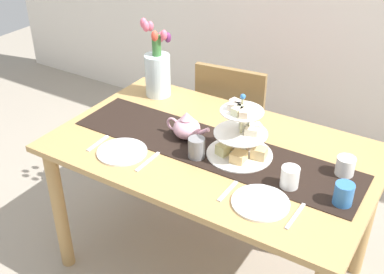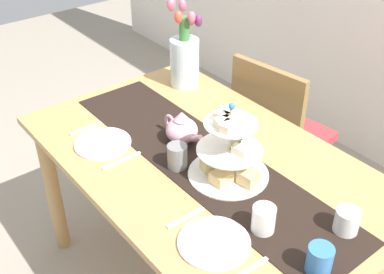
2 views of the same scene
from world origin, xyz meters
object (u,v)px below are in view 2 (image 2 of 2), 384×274
(chair_left, at_px, (277,131))
(dinner_plate_left, at_px, (103,143))
(dining_table, at_px, (205,181))
(tiered_cake_stand, at_px, (230,156))
(knife_right, at_px, (246,272))
(mug_orange, at_px, (319,260))
(mug_grey, at_px, (177,156))
(mug_white_text, at_px, (264,219))
(fork_left, at_px, (86,129))
(dinner_plate_right, at_px, (214,242))
(cream_jug, at_px, (347,221))
(knife_left, at_px, (122,161))
(tulip_vase, at_px, (185,56))
(teapot, at_px, (182,129))
(fork_right, at_px, (186,218))

(chair_left, bearing_deg, dinner_plate_left, -95.78)
(dining_table, relative_size, tiered_cake_stand, 4.93)
(tiered_cake_stand, bearing_deg, knife_right, -35.70)
(dining_table, height_order, mug_orange, mug_orange)
(chair_left, distance_m, dinner_plate_left, 0.99)
(dining_table, bearing_deg, dinner_plate_left, -141.29)
(mug_grey, bearing_deg, knife_right, -15.44)
(mug_white_text, bearing_deg, fork_left, -169.80)
(fork_left, distance_m, dinner_plate_right, 0.84)
(dining_table, bearing_deg, dinner_plate_right, -36.04)
(cream_jug, relative_size, knife_left, 0.50)
(tulip_vase, distance_m, dinner_plate_left, 0.63)
(dining_table, xyz_separation_m, tiered_cake_stand, (0.14, 0.00, 0.21))
(knife_right, xyz_separation_m, mug_white_text, (-0.09, 0.16, 0.04))
(teapot, height_order, knife_left, teapot)
(fork_left, height_order, mug_grey, mug_grey)
(knife_left, height_order, mug_orange, mug_orange)
(tiered_cake_stand, distance_m, teapot, 0.29)
(teapot, xyz_separation_m, knife_left, (-0.04, -0.26, -0.06))
(fork_right, distance_m, mug_orange, 0.45)
(teapot, height_order, dinner_plate_left, teapot)
(tiered_cake_stand, bearing_deg, tulip_vase, 155.05)
(cream_jug, height_order, knife_right, cream_jug)
(tiered_cake_stand, bearing_deg, mug_white_text, -20.72)
(tiered_cake_stand, distance_m, fork_left, 0.67)
(dinner_plate_left, bearing_deg, mug_orange, 9.80)
(chair_left, bearing_deg, dining_table, -71.24)
(cream_jug, relative_size, mug_grey, 0.89)
(tulip_vase, relative_size, mug_white_text, 4.57)
(chair_left, bearing_deg, teapot, -82.95)
(dinner_plate_right, distance_m, mug_white_text, 0.17)
(chair_left, distance_m, fork_right, 1.09)
(teapot, height_order, cream_jug, teapot)
(knife_left, height_order, knife_right, same)
(fork_left, relative_size, dinner_plate_right, 0.65)
(knife_left, bearing_deg, dinner_plate_right, 0.00)
(fork_left, distance_m, fork_right, 0.69)
(knife_left, bearing_deg, mug_white_text, 14.94)
(tulip_vase, xyz_separation_m, knife_left, (0.35, -0.58, -0.15))
(cream_jug, distance_m, dinner_plate_right, 0.43)
(dinner_plate_left, xyz_separation_m, mug_white_text, (0.74, 0.16, 0.04))
(dinner_plate_right, bearing_deg, fork_right, 180.00)
(chair_left, xyz_separation_m, mug_grey, (0.21, -0.80, 0.32))
(dinner_plate_left, height_order, dinner_plate_right, same)
(chair_left, bearing_deg, cream_jug, -35.69)
(dining_table, xyz_separation_m, mug_grey, (-0.02, -0.12, 0.17))
(chair_left, xyz_separation_m, fork_left, (-0.24, -0.95, 0.28))
(tiered_cake_stand, xyz_separation_m, mug_grey, (-0.16, -0.12, -0.04))
(dining_table, distance_m, cream_jug, 0.61)
(dining_table, xyz_separation_m, mug_orange, (0.63, -0.10, 0.16))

